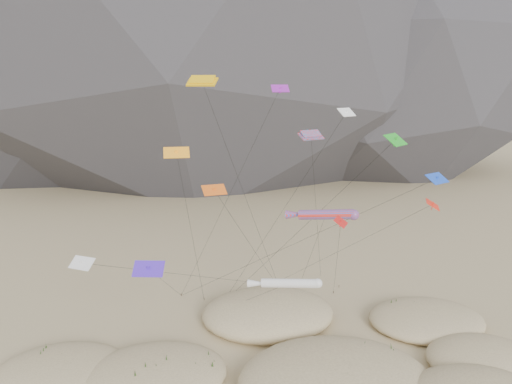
# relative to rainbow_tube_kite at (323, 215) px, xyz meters

# --- Properties ---
(dunes) EXTENTS (48.55, 37.98, 3.70)m
(dunes) POSITION_rel_rainbow_tube_kite_xyz_m (-4.54, -7.74, -12.13)
(dunes) COLOR #CCB789
(dunes) RESTS_ON ground
(dune_grass) EXTENTS (42.47, 28.13, 1.52)m
(dune_grass) POSITION_rel_rainbow_tube_kite_xyz_m (-5.42, -8.42, -11.97)
(dune_grass) COLOR black
(dune_grass) RESTS_ON ground
(kite_stakes) EXTENTS (19.68, 5.07, 0.30)m
(kite_stakes) POSITION_rel_rainbow_tube_kite_xyz_m (-2.45, 12.22, -12.67)
(kite_stakes) COLOR #3F2D1E
(kite_stakes) RESTS_ON ground
(rainbow_tube_kite) EXTENTS (6.37, 16.24, 13.62)m
(rainbow_tube_kite) POSITION_rel_rainbow_tube_kite_xyz_m (0.00, 0.00, 0.00)
(rainbow_tube_kite) COLOR red
(rainbow_tube_kite) RESTS_ON ground
(white_tube_kite) EXTENTS (6.03, 16.17, 9.19)m
(white_tube_kite) POSITION_rel_rainbow_tube_kite_xyz_m (-5.19, -5.64, -4.27)
(white_tube_kite) COLOR silver
(white_tube_kite) RESTS_ON ground
(orange_parafoil) EXTENTS (12.11, 16.07, 25.82)m
(orange_parafoil) POSITION_rel_rainbow_tube_kite_xyz_m (-11.23, 0.03, 12.17)
(orange_parafoil) COLOR #E1A70B
(orange_parafoil) RESTS_ON ground
(multi_parafoil) EXTENTS (8.03, 15.71, 20.84)m
(multi_parafoil) POSITION_rel_rainbow_tube_kite_xyz_m (-1.03, 1.14, 7.29)
(multi_parafoil) COLOR red
(multi_parafoil) RESTS_ON ground
(delta_kites) EXTENTS (36.01, 21.53, 24.97)m
(delta_kites) POSITION_rel_rainbow_tube_kite_xyz_m (-4.27, -1.37, 2.59)
(delta_kites) COLOR white
(delta_kites) RESTS_ON ground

